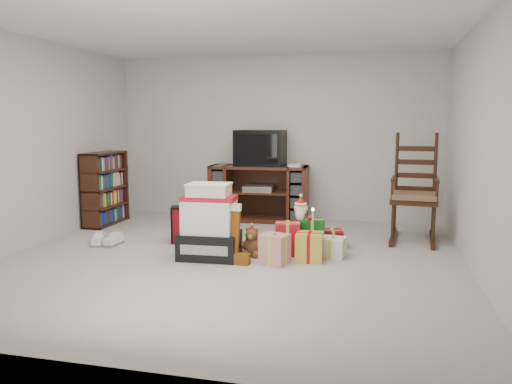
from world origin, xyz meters
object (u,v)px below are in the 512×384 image
sneaker_pair (106,241)px  gift_pile (210,226)px  gift_cluster (309,243)px  rocking_chair (414,202)px  santa_figurine (301,229)px  bookshelf (105,190)px  tv_stand (259,193)px  teddy_bear (252,243)px  mrs_claus_figurine (221,220)px  red_suitcase (187,224)px  crt_television (260,148)px

sneaker_pair → gift_pile: bearing=-20.2°
gift_pile → gift_cluster: (1.05, 0.37, -0.21)m
rocking_chair → santa_figurine: (-1.32, -0.87, -0.23)m
bookshelf → gift_pile: bookshelf is taller
tv_stand → sneaker_pair: size_ratio=4.04×
bookshelf → santa_figurine: 3.14m
teddy_bear → mrs_claus_figurine: size_ratio=0.51×
rocking_chair → teddy_bear: (-1.81, -1.26, -0.34)m
red_suitcase → teddy_bear: (0.94, -0.41, -0.09)m
tv_stand → gift_cluster: (1.01, -1.82, -0.28)m
rocking_chair → gift_cluster: 1.65m
gift_cluster → sneaker_pair: bearing=-177.0°
bookshelf → mrs_claus_figurine: bearing=-13.2°
rocking_chair → tv_stand: bearing=166.2°
santa_figurine → sneaker_pair: size_ratio=1.75×
bookshelf → rocking_chair: bearing=0.6°
santa_figurine → sneaker_pair: (-2.35, -0.34, -0.20)m
mrs_claus_figurine → gift_cluster: 1.36m
tv_stand → mrs_claus_figurine: bearing=-103.0°
bookshelf → mrs_claus_figurine: size_ratio=1.71×
tv_stand → rocking_chair: 2.32m
sneaker_pair → gift_cluster: bearing=-7.6°
gift_pile → sneaker_pair: (-1.42, 0.24, -0.31)m
bookshelf → gift_cluster: size_ratio=0.90×
santa_figurine → gift_cluster: 0.27m
santa_figurine → sneaker_pair: bearing=-171.7°
rocking_chair → gift_pile: rocking_chair is taller
gift_pile → teddy_bear: bearing=21.7°
bookshelf → santa_figurine: (3.02, -0.82, -0.26)m
bookshelf → gift_pile: bearing=-34.0°
red_suitcase → sneaker_pair: red_suitcase is taller
bookshelf → teddy_bear: 2.82m
tv_stand → bookshelf: bearing=-162.8°
gift_cluster → crt_television: (-0.99, 1.86, 0.96)m
tv_stand → red_suitcase: size_ratio=2.78×
rocking_chair → red_suitcase: rocking_chair is taller
crt_television → gift_cluster: bearing=-62.1°
tv_stand → mrs_claus_figurine: tv_stand is taller
gift_cluster → teddy_bear: bearing=-164.6°
mrs_claus_figurine → sneaker_pair: mrs_claus_figurine is taller
rocking_chair → santa_figurine: size_ratio=2.18×
santa_figurine → mrs_claus_figurine: 1.16m
tv_stand → gift_cluster: bearing=-64.0°
mrs_claus_figurine → santa_figurine: bearing=-18.8°
bookshelf → tv_stand: bearing=20.2°
teddy_bear → santa_figurine: bearing=38.0°
tv_stand → teddy_bear: tv_stand is taller
gift_pile → crt_television: bearing=85.3°
gift_pile → teddy_bear: gift_pile is taller
gift_pile → teddy_bear: 0.52m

